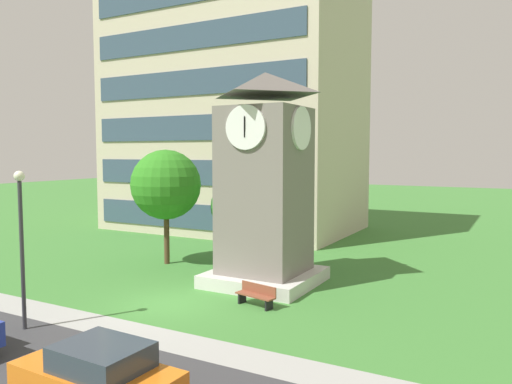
% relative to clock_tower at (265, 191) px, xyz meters
% --- Properties ---
extents(ground_plane, '(160.00, 160.00, 0.00)m').
position_rel_clock_tower_xyz_m(ground_plane, '(-2.07, -4.83, -4.41)').
color(ground_plane, '#3D7A33').
extents(kerb_strip, '(120.00, 1.60, 0.01)m').
position_rel_clock_tower_xyz_m(kerb_strip, '(-2.07, -7.90, -4.41)').
color(kerb_strip, '#9E9E99').
rests_on(kerb_strip, ground).
extents(office_building, '(19.20, 11.69, 19.20)m').
position_rel_clock_tower_xyz_m(office_building, '(-10.37, 14.34, 5.19)').
color(office_building, beige).
rests_on(office_building, ground).
extents(clock_tower, '(4.79, 4.79, 9.92)m').
position_rel_clock_tower_xyz_m(clock_tower, '(0.00, 0.00, 0.00)').
color(clock_tower, slate).
rests_on(clock_tower, ground).
extents(park_bench, '(1.86, 0.85, 0.88)m').
position_rel_clock_tower_xyz_m(park_bench, '(1.31, -3.26, -3.95)').
color(park_bench, brown).
rests_on(park_bench, ground).
extents(street_lamp, '(0.36, 0.36, 5.60)m').
position_rel_clock_tower_xyz_m(street_lamp, '(-4.60, -9.50, -0.92)').
color(street_lamp, '#333338').
rests_on(street_lamp, ground).
extents(tree_near_tower, '(3.89, 3.89, 6.39)m').
position_rel_clock_tower_xyz_m(tree_near_tower, '(-6.81, 1.12, 0.02)').
color(tree_near_tower, '#513823').
rests_on(tree_near_tower, ground).
extents(tree_by_building, '(3.02, 3.02, 4.74)m').
position_rel_clock_tower_xyz_m(tree_by_building, '(-3.27, 2.96, -1.21)').
color(tree_by_building, '#513823').
rests_on(tree_by_building, ground).
extents(parked_car_orange, '(4.22, 2.17, 1.69)m').
position_rel_clock_tower_xyz_m(parked_car_orange, '(1.93, -12.30, -3.55)').
color(parked_car_orange, orange).
rests_on(parked_car_orange, ground).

